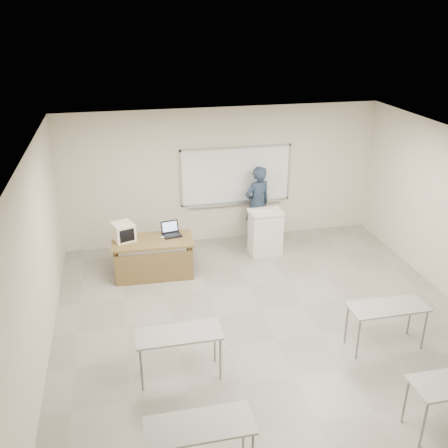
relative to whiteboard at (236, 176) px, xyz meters
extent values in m
cube|color=gray|center=(-0.30, -3.97, -1.49)|extent=(7.00, 8.00, 0.01)
cube|color=white|center=(0.00, 0.00, 0.02)|extent=(2.40, 0.03, 1.20)
cube|color=#B7BABC|center=(0.00, 0.00, 0.64)|extent=(2.48, 0.04, 0.04)
cube|color=#B7BABC|center=(0.00, 0.00, -0.60)|extent=(2.48, 0.04, 0.04)
cube|color=#B7BABC|center=(-1.22, 0.00, 0.02)|extent=(0.04, 0.04, 1.28)
cube|color=#B7BABC|center=(1.22, 0.00, 0.02)|extent=(0.04, 0.04, 1.28)
cube|color=#B7BABC|center=(0.00, -0.05, -0.64)|extent=(2.16, 0.07, 0.02)
cube|color=#A1A09C|center=(-1.90, -4.47, -0.77)|extent=(1.20, 0.50, 0.03)
cylinder|color=slate|center=(-2.45, -4.67, -1.13)|extent=(0.03, 0.03, 0.70)
cylinder|color=slate|center=(-1.35, -4.67, -1.13)|extent=(0.03, 0.03, 0.70)
cylinder|color=slate|center=(-2.45, -4.27, -1.13)|extent=(0.03, 0.03, 0.70)
cylinder|color=slate|center=(-1.35, -4.27, -1.13)|extent=(0.03, 0.03, 0.70)
cube|color=#A1A09C|center=(1.30, -4.47, -0.77)|extent=(1.20, 0.50, 0.03)
cylinder|color=slate|center=(0.75, -4.67, -1.13)|extent=(0.03, 0.03, 0.70)
cylinder|color=slate|center=(1.85, -4.67, -1.13)|extent=(0.03, 0.03, 0.70)
cylinder|color=slate|center=(0.75, -4.27, -1.13)|extent=(0.03, 0.03, 0.70)
cylinder|color=slate|center=(1.85, -4.27, -1.13)|extent=(0.03, 0.03, 0.70)
cube|color=#A1A09C|center=(-1.90, -6.17, -0.77)|extent=(1.20, 0.50, 0.03)
cylinder|color=slate|center=(-2.45, -5.97, -1.13)|extent=(0.03, 0.03, 0.70)
cylinder|color=slate|center=(-1.35, -5.97, -1.13)|extent=(0.03, 0.03, 0.70)
cylinder|color=slate|center=(0.75, -6.37, -1.13)|extent=(0.03, 0.03, 0.70)
cylinder|color=slate|center=(0.75, -5.97, -1.13)|extent=(0.03, 0.03, 0.70)
cube|color=brown|center=(-2.00, -1.37, -0.75)|extent=(1.56, 0.78, 0.04)
cube|color=brown|center=(-2.00, -1.74, -1.17)|extent=(1.48, 0.03, 0.63)
cylinder|color=#412D11|center=(-2.72, -1.70, -1.13)|extent=(0.06, 0.06, 0.71)
cylinder|color=#412D11|center=(-1.28, -1.70, -1.13)|extent=(0.06, 0.06, 0.71)
cylinder|color=#412D11|center=(-2.72, -1.04, -1.13)|extent=(0.06, 0.06, 0.71)
cylinder|color=#412D11|center=(-1.28, -1.04, -1.13)|extent=(0.06, 0.06, 0.71)
cube|color=silver|center=(0.43, -0.94, -1.01)|extent=(0.65, 0.47, 0.94)
cube|color=silver|center=(0.43, -0.94, -0.53)|extent=(0.69, 0.51, 0.04)
cube|color=beige|center=(-2.55, -1.22, -0.56)|extent=(0.36, 0.38, 0.34)
cube|color=beige|center=(-2.55, -1.43, -0.56)|extent=(0.38, 0.04, 0.36)
cube|color=black|center=(-2.55, -1.45, -0.56)|extent=(0.29, 0.01, 0.25)
cube|color=black|center=(-1.60, -1.27, -0.72)|extent=(0.35, 0.26, 0.02)
cube|color=black|center=(-1.60, -1.28, -0.71)|extent=(0.29, 0.15, 0.01)
cube|color=black|center=(-1.60, -1.11, -0.59)|extent=(0.35, 0.07, 0.24)
cube|color=#95B1EC|center=(-1.60, -1.12, -0.59)|extent=(0.30, 0.05, 0.19)
ellipsoid|color=#B6B7BF|center=(-1.80, -1.32, -0.71)|extent=(0.10, 0.08, 0.04)
cube|color=beige|center=(0.28, -0.86, -0.49)|extent=(0.50, 0.24, 0.03)
imported|color=black|center=(0.43, -0.27, -0.60)|extent=(0.74, 0.60, 1.76)
camera|label=1|loc=(-2.52, -10.23, 3.39)|focal=40.00mm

